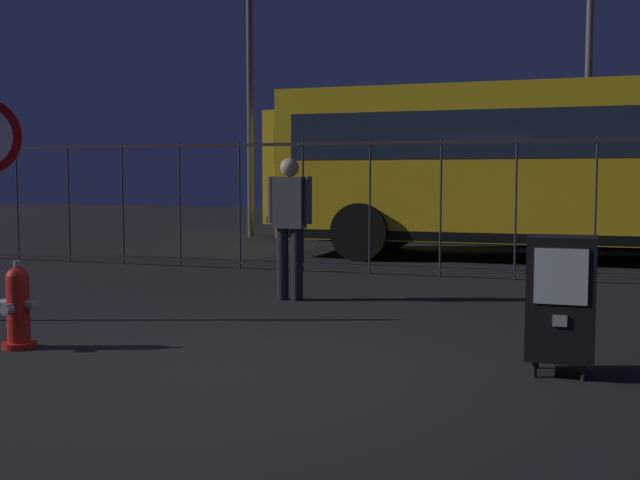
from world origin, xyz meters
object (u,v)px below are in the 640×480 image
at_px(fire_hydrant, 18,307).
at_px(street_light_far_left, 250,72).
at_px(pedestrian, 290,220).
at_px(bus_near, 585,162).
at_px(bus_far, 498,165).
at_px(street_light_near_right, 590,36).
at_px(newspaper_box_primary, 561,298).
at_px(street_light_near_left, 249,46).

xyz_separation_m(fire_hydrant, street_light_far_left, (-3.38, 12.79, 3.70)).
bearing_deg(pedestrian, street_light_far_left, 115.78).
bearing_deg(bus_near, bus_far, 116.28).
height_order(bus_near, bus_far, same).
xyz_separation_m(pedestrian, street_light_near_right, (3.32, 8.03, 3.28)).
height_order(newspaper_box_primary, bus_far, bus_far).
distance_m(newspaper_box_primary, street_light_near_left, 14.28).
xyz_separation_m(fire_hydrant, pedestrian, (1.27, 3.17, 0.60)).
bearing_deg(street_light_near_left, bus_near, -22.30).
distance_m(fire_hydrant, bus_near, 10.09).
xyz_separation_m(fire_hydrant, street_light_near_left, (-3.07, 12.03, 4.19)).
bearing_deg(fire_hydrant, newspaper_box_primary, 6.65).
bearing_deg(street_light_far_left, bus_near, -26.11).
bearing_deg(bus_near, fire_hydrant, -117.34).
bearing_deg(street_light_near_right, pedestrian, -112.45).
distance_m(fire_hydrant, pedestrian, 3.46).
distance_m(newspaper_box_primary, street_light_near_right, 11.30).
bearing_deg(bus_far, street_light_far_left, -178.70).
bearing_deg(pedestrian, newspaper_box_primary, -40.50).
bearing_deg(street_light_near_left, street_light_far_left, 111.88).
distance_m(bus_near, street_light_far_left, 9.13).
distance_m(newspaper_box_primary, bus_near, 8.47).
relative_size(pedestrian, bus_far, 0.16).
height_order(newspaper_box_primary, street_light_near_right, street_light_near_right).
bearing_deg(street_light_near_left, newspaper_box_primary, -57.09).
relative_size(newspaper_box_primary, street_light_near_left, 0.13).
distance_m(fire_hydrant, street_light_far_left, 13.73).
bearing_deg(bus_far, street_light_near_right, -32.63).
height_order(newspaper_box_primary, bus_near, bus_near).
height_order(bus_near, street_light_far_left, street_light_far_left).
xyz_separation_m(newspaper_box_primary, street_light_near_left, (-7.45, 11.52, 3.98)).
bearing_deg(street_light_near_right, newspaper_box_primary, -91.09).
bearing_deg(newspaper_box_primary, bus_near, 88.83).
xyz_separation_m(bus_near, street_light_far_left, (-7.93, 3.89, 2.34)).
distance_m(pedestrian, bus_far, 9.52).
xyz_separation_m(pedestrian, bus_near, (3.28, 5.73, 0.76)).
xyz_separation_m(bus_far, street_light_far_left, (-6.10, 0.24, 2.34)).
height_order(street_light_near_left, street_light_far_left, street_light_near_left).
bearing_deg(pedestrian, street_light_near_right, 67.55).
xyz_separation_m(bus_far, street_light_near_left, (-5.80, -0.52, 2.84)).
relative_size(fire_hydrant, pedestrian, 0.45).
xyz_separation_m(newspaper_box_primary, bus_near, (0.17, 8.39, 1.14)).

